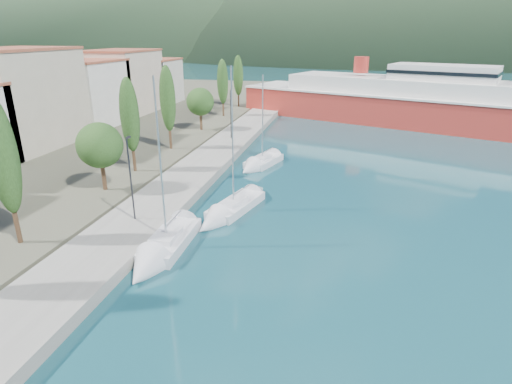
# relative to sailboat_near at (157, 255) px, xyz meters

# --- Properties ---
(ground) EXTENTS (1400.00, 1400.00, 0.00)m
(ground) POSITION_rel_sailboat_near_xyz_m (5.50, 110.28, -0.33)
(ground) COLOR #194D58
(quay) EXTENTS (5.00, 88.00, 0.80)m
(quay) POSITION_rel_sailboat_near_xyz_m (-3.50, 16.28, 0.07)
(quay) COLOR gray
(quay) RESTS_ON ground
(town_buildings) EXTENTS (9.20, 69.20, 11.30)m
(town_buildings) POSITION_rel_sailboat_near_xyz_m (-26.50, 27.18, 5.24)
(town_buildings) COLOR beige
(town_buildings) RESTS_ON land_strip
(tree_row) EXTENTS (3.86, 64.42, 10.45)m
(tree_row) POSITION_rel_sailboat_near_xyz_m (-9.13, 21.50, 5.32)
(tree_row) COLOR #47301E
(tree_row) RESTS_ON land_strip
(lamp_posts) EXTENTS (0.15, 47.31, 6.06)m
(lamp_posts) POSITION_rel_sailboat_near_xyz_m (-3.50, 5.93, 3.76)
(lamp_posts) COLOR #2D2D33
(lamp_posts) RESTS_ON quay
(sailboat_near) EXTENTS (2.70, 8.55, 12.21)m
(sailboat_near) POSITION_rel_sailboat_near_xyz_m (0.00, 0.00, 0.00)
(sailboat_near) COLOR silver
(sailboat_near) RESTS_ON ground
(sailboat_mid) EXTENTS (4.29, 8.77, 12.21)m
(sailboat_mid) POSITION_rel_sailboat_near_xyz_m (2.24, 7.21, -0.03)
(sailboat_mid) COLOR silver
(sailboat_mid) RESTS_ON ground
(sailboat_far) EXTENTS (4.24, 7.48, 10.48)m
(sailboat_far) POSITION_rel_sailboat_near_xyz_m (1.93, 20.57, -0.03)
(sailboat_far) COLOR silver
(sailboat_far) RESTS_ON ground
(ferry) EXTENTS (53.46, 29.66, 10.53)m
(ferry) POSITION_rel_sailboat_near_xyz_m (19.47, 49.51, 2.88)
(ferry) COLOR #B22D24
(ferry) RESTS_ON ground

